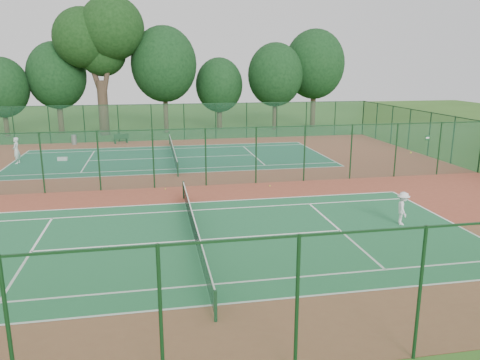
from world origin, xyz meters
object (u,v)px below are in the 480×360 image
object	(u,v)px
player_far	(16,151)
bench	(121,138)
big_tree	(100,37)
trash_bin	(74,140)
kit_bag	(63,159)
player_near	(403,208)

from	to	relation	value
player_far	bench	distance (m)	10.63
bench	big_tree	world-z (taller)	big_tree
player_far	trash_bin	world-z (taller)	player_far
trash_bin	bench	size ratio (longest dim) A/B	0.60
bench	kit_bag	size ratio (longest dim) A/B	2.02
player_far	big_tree	world-z (taller)	big_tree
player_near	trash_bin	xyz separation A→B (m)	(-18.06, 25.85, -0.34)
player_near	player_far	bearing A→B (deg)	68.36
big_tree	bench	bearing A→B (deg)	-72.75
bench	big_tree	size ratio (longest dim) A/B	0.11
player_near	kit_bag	bearing A→B (deg)	62.97
bench	kit_bag	xyz separation A→B (m)	(-3.94, -7.44, -0.31)
player_far	kit_bag	xyz separation A→B (m)	(3.06, 0.54, -0.85)
player_far	bench	size ratio (longest dim) A/B	1.33
player_near	bench	world-z (taller)	player_near
player_near	kit_bag	size ratio (longest dim) A/B	2.11
big_tree	trash_bin	bearing A→B (deg)	-111.90
trash_bin	kit_bag	xyz separation A→B (m)	(0.25, -7.62, -0.30)
big_tree	player_far	bearing A→B (deg)	-110.21
trash_bin	kit_bag	size ratio (longest dim) A/B	1.21
player_far	trash_bin	distance (m)	8.65
big_tree	player_near	bearing A→B (deg)	-63.59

